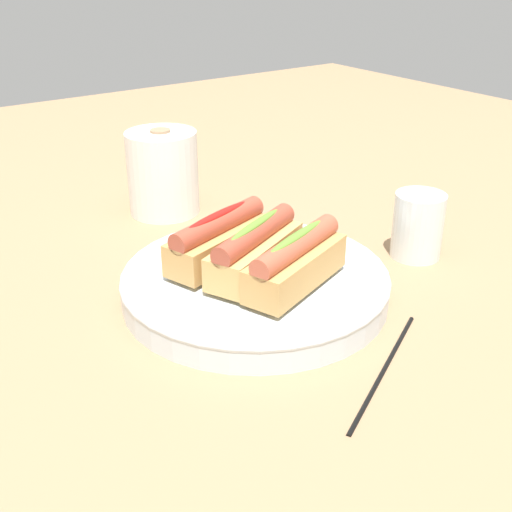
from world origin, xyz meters
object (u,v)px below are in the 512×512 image
(hotdog_back, at_px, (256,250))
(paper_towel_roll, at_px, (163,173))
(hotdog_front, at_px, (296,262))
(water_glass, at_px, (418,227))
(serving_bowl, at_px, (256,284))
(chopstick_near, at_px, (384,368))
(hotdog_side, at_px, (219,239))

(hotdog_back, distance_m, paper_towel_roll, 0.31)
(hotdog_front, relative_size, water_glass, 1.76)
(serving_bowl, bearing_deg, chopstick_near, -84.17)
(water_glass, bearing_deg, paper_towel_roll, 120.48)
(serving_bowl, xyz_separation_m, hotdog_back, (0.00, 0.00, 0.04))
(water_glass, bearing_deg, chopstick_near, -144.14)
(hotdog_back, bearing_deg, chopstick_near, -84.17)
(hotdog_side, bearing_deg, paper_towel_roll, 76.37)
(paper_towel_roll, bearing_deg, hotdog_front, -94.02)
(serving_bowl, bearing_deg, hotdog_front, -70.06)
(hotdog_back, xyz_separation_m, water_glass, (0.25, -0.03, -0.02))
(hotdog_front, bearing_deg, serving_bowl, 109.94)
(hotdog_front, height_order, paper_towel_roll, paper_towel_roll)
(serving_bowl, height_order, paper_towel_roll, paper_towel_roll)
(water_glass, xyz_separation_m, paper_towel_roll, (-0.20, 0.34, 0.02))
(chopstick_near, bearing_deg, hotdog_back, 67.95)
(water_glass, relative_size, chopstick_near, 0.41)
(water_glass, bearing_deg, hotdog_side, 162.50)
(serving_bowl, bearing_deg, paper_towel_roll, 81.91)
(hotdog_back, xyz_separation_m, chopstick_near, (0.02, -0.20, -0.06))
(paper_towel_roll, bearing_deg, hotdog_back, -98.09)
(hotdog_side, distance_m, water_glass, 0.28)
(hotdog_front, bearing_deg, chopstick_near, -89.51)
(paper_towel_roll, bearing_deg, hotdog_side, -103.63)
(hotdog_front, xyz_separation_m, paper_towel_roll, (0.03, 0.36, 0.00))
(hotdog_front, bearing_deg, paper_towel_roll, 85.98)
(serving_bowl, distance_m, hotdog_front, 0.07)
(hotdog_side, bearing_deg, chopstick_near, -81.10)
(paper_towel_roll, bearing_deg, chopstick_near, -92.74)
(serving_bowl, relative_size, water_glass, 3.58)
(hotdog_front, distance_m, water_glass, 0.23)
(hotdog_front, xyz_separation_m, chopstick_near, (0.00, -0.14, -0.06))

